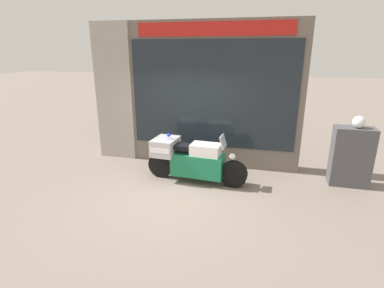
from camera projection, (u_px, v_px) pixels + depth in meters
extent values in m
plane|color=gray|center=(172.00, 193.00, 6.42)|extent=(60.00, 60.00, 0.00)
cube|color=#6B6056|center=(194.00, 95.00, 7.71)|extent=(5.40, 0.40, 3.63)
cube|color=#A39E93|center=(118.00, 92.00, 8.25)|extent=(1.05, 0.55, 3.63)
cube|color=#1E262D|center=(211.00, 95.00, 7.38)|extent=(4.12, 0.02, 2.63)
cube|color=red|center=(213.00, 29.00, 6.91)|extent=(3.71, 0.03, 0.32)
cube|color=slate|center=(210.00, 153.00, 8.08)|extent=(3.90, 0.30, 0.55)
cube|color=silver|center=(212.00, 115.00, 7.90)|extent=(3.90, 0.02, 1.53)
cube|color=beige|center=(212.00, 86.00, 7.54)|extent=(3.90, 0.30, 0.03)
cube|color=black|center=(158.00, 83.00, 7.87)|extent=(0.18, 0.04, 0.05)
cube|color=navy|center=(184.00, 84.00, 7.70)|extent=(0.18, 0.04, 0.05)
cube|color=#C68E19|center=(212.00, 85.00, 7.53)|extent=(0.18, 0.04, 0.05)
cube|color=#B7B2A8|center=(241.00, 85.00, 7.36)|extent=(0.18, 0.04, 0.05)
cube|color=#195623|center=(271.00, 86.00, 7.19)|extent=(0.18, 0.04, 0.05)
cube|color=red|center=(162.00, 135.00, 8.21)|extent=(0.19, 0.02, 0.27)
cube|color=white|center=(194.00, 138.00, 8.00)|extent=(0.19, 0.03, 0.27)
cube|color=yellow|center=(227.00, 140.00, 7.79)|extent=(0.19, 0.03, 0.27)
cube|color=#2866B7|center=(262.00, 143.00, 7.58)|extent=(0.19, 0.03, 0.27)
cylinder|color=black|center=(234.00, 174.00, 6.63)|extent=(0.62, 0.18, 0.61)
cylinder|color=black|center=(161.00, 165.00, 7.16)|extent=(0.62, 0.18, 0.61)
cube|color=#19754C|center=(198.00, 165.00, 6.85)|extent=(1.22, 0.55, 0.52)
cube|color=white|center=(206.00, 150.00, 6.68)|extent=(0.68, 0.47, 0.28)
cube|color=black|center=(187.00, 147.00, 6.80)|extent=(0.72, 0.40, 0.10)
cube|color=#B7B7BC|center=(166.00, 146.00, 6.97)|extent=(0.57, 0.73, 0.38)
cube|color=white|center=(166.00, 146.00, 6.97)|extent=(0.52, 0.74, 0.11)
cube|color=#B2BCC6|center=(223.00, 142.00, 6.49)|extent=(0.13, 0.34, 0.27)
sphere|color=white|center=(232.00, 156.00, 6.52)|extent=(0.14, 0.14, 0.14)
sphere|color=blue|center=(169.00, 135.00, 6.86)|extent=(0.09, 0.09, 0.09)
cube|color=#4C4C51|center=(351.00, 157.00, 6.65)|extent=(0.83, 0.45, 1.34)
sphere|color=white|center=(359.00, 122.00, 6.38)|extent=(0.26, 0.26, 0.26)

